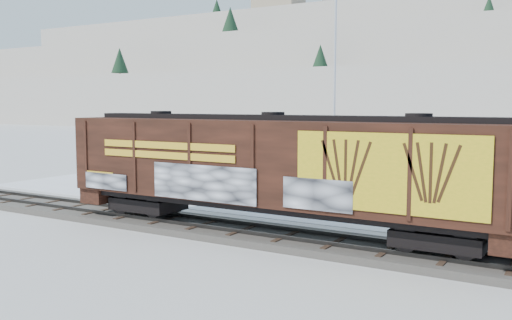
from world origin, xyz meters
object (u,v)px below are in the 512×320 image
Objects in this scene: flagpole at (336,108)px; car_white at (284,189)px; hopper_railcar at (273,166)px; car_silver at (139,178)px; car_dark at (310,192)px.

flagpole is 2.99× the size of car_white.
car_silver is (-13.82, 7.39, -2.23)m from hopper_railcar.
flagpole is (-2.66, 12.34, 2.17)m from hopper_railcar.
hopper_railcar is 8.14m from car_dark.
car_dark is (-2.03, 7.57, -2.18)m from hopper_railcar.
flagpole is at bearing 102.18° from hopper_railcar.
car_white is (-3.56, 7.58, -2.17)m from hopper_railcar.
hopper_railcar is at bearing -77.82° from flagpole.
car_white reaches higher than car_silver.
car_dark is (1.53, -0.01, -0.01)m from car_white.
car_silver is 0.89× the size of car_white.
hopper_railcar is 1.39× the size of flagpole.
car_silver is at bearing -156.06° from flagpole.
flagpole is at bearing -0.46° from car_dark.
car_white is (10.26, 0.19, 0.06)m from car_silver.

